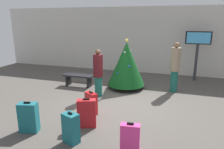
{
  "coord_description": "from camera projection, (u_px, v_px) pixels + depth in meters",
  "views": [
    {
      "loc": [
        1.74,
        -5.98,
        2.65
      ],
      "look_at": [
        -0.29,
        0.37,
        0.9
      ],
      "focal_mm": 33.58,
      "sensor_mm": 36.0,
      "label": 1
    }
  ],
  "objects": [
    {
      "name": "traveller_1",
      "position": [
        98.0,
        72.0,
        7.28
      ],
      "size": [
        0.37,
        0.37,
        1.68
      ],
      "color": "#19594C",
      "rests_on": "ground_plane"
    },
    {
      "name": "waiting_bench",
      "position": [
        79.0,
        78.0,
        8.55
      ],
      "size": [
        1.26,
        0.44,
        0.48
      ],
      "color": "black",
      "rests_on": "ground_plane"
    },
    {
      "name": "holiday_tree",
      "position": [
        126.0,
        64.0,
        8.13
      ],
      "size": [
        1.45,
        1.45,
        1.95
      ],
      "color": "#4C3319",
      "rests_on": "ground_plane"
    },
    {
      "name": "traveller_0",
      "position": [
        175.0,
        66.0,
        7.73
      ],
      "size": [
        0.47,
        0.47,
        1.87
      ],
      "color": "#19594C",
      "rests_on": "ground_plane"
    },
    {
      "name": "back_wall",
      "position": [
        143.0,
        40.0,
        10.56
      ],
      "size": [
        16.0,
        0.2,
        3.28
      ],
      "primitive_type": "cube",
      "color": "beige",
      "rests_on": "ground_plane"
    },
    {
      "name": "suitcase_1",
      "position": [
        130.0,
        139.0,
        4.2
      ],
      "size": [
        0.4,
        0.22,
        0.69
      ],
      "color": "#E5388C",
      "rests_on": "ground_plane"
    },
    {
      "name": "suitcase_2",
      "position": [
        91.0,
        103.0,
        6.03
      ],
      "size": [
        0.43,
        0.36,
        0.67
      ],
      "color": "#B2191E",
      "rests_on": "ground_plane"
    },
    {
      "name": "suitcase_4",
      "position": [
        71.0,
        128.0,
        4.59
      ],
      "size": [
        0.41,
        0.35,
        0.72
      ],
      "color": "#19606B",
      "rests_on": "ground_plane"
    },
    {
      "name": "ground_plane",
      "position": [
        117.0,
        105.0,
        6.7
      ],
      "size": [
        16.0,
        16.0,
        0.0
      ],
      "primitive_type": "plane",
      "color": "#514C47"
    },
    {
      "name": "suitcase_0",
      "position": [
        87.0,
        113.0,
        5.27
      ],
      "size": [
        0.51,
        0.35,
        0.77
      ],
      "color": "#B2191E",
      "rests_on": "ground_plane"
    },
    {
      "name": "flight_info_kiosk",
      "position": [
        198.0,
        46.0,
        9.06
      ],
      "size": [
        1.07,
        0.12,
        2.17
      ],
      "color": "#333338",
      "rests_on": "ground_plane"
    },
    {
      "name": "suitcase_3",
      "position": [
        29.0,
        117.0,
        5.04
      ],
      "size": [
        0.49,
        0.35,
        0.77
      ],
      "color": "#19606B",
      "rests_on": "ground_plane"
    }
  ]
}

